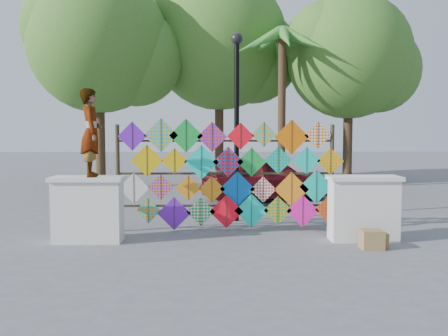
{
  "coord_description": "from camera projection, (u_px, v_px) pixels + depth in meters",
  "views": [
    {
      "loc": [
        -0.26,
        -9.87,
        2.18
      ],
      "look_at": [
        -0.03,
        0.6,
        1.38
      ],
      "focal_mm": 40.0,
      "sensor_mm": 36.0,
      "label": 1
    }
  ],
  "objects": [
    {
      "name": "tree_west",
      "position": [
        101.0,
        44.0,
        18.5
      ],
      "size": [
        5.85,
        5.2,
        8.01
      ],
      "color": "#4C3520",
      "rests_on": "ground"
    },
    {
      "name": "kite_rack",
      "position": [
        230.0,
        175.0,
        10.64
      ],
      "size": [
        4.88,
        0.24,
        2.43
      ],
      "color": "#322B1B",
      "rests_on": "ground"
    },
    {
      "name": "parapet_left",
      "position": [
        88.0,
        209.0,
        9.7
      ],
      "size": [
        1.4,
        0.65,
        1.28
      ],
      "color": "white",
      "rests_on": "ground"
    },
    {
      "name": "lamppost",
      "position": [
        237.0,
        108.0,
        11.8
      ],
      "size": [
        0.28,
        0.28,
        4.46
      ],
      "color": "black",
      "rests_on": "ground"
    },
    {
      "name": "palm_tree",
      "position": [
        282.0,
        52.0,
        17.65
      ],
      "size": [
        3.62,
        3.62,
        5.83
      ],
      "color": "#4C3520",
      "rests_on": "ground"
    },
    {
      "name": "parapet_right",
      "position": [
        363.0,
        208.0,
        9.82
      ],
      "size": [
        1.4,
        0.65,
        1.28
      ],
      "color": "white",
      "rests_on": "ground"
    },
    {
      "name": "sedan",
      "position": [
        267.0,
        178.0,
        15.43
      ],
      "size": [
        4.37,
        2.91,
        1.38
      ],
      "primitive_type": "imported",
      "rotation": [
        0.0,
        0.0,
        1.91
      ],
      "color": "maroon",
      "rests_on": "ground"
    },
    {
      "name": "cardboard_box_near",
      "position": [
        372.0,
        239.0,
        9.15
      ],
      "size": [
        0.39,
        0.35,
        0.35
      ],
      "primitive_type": "cube",
      "color": "olive",
      "rests_on": "ground"
    },
    {
      "name": "vendor_woman",
      "position": [
        91.0,
        133.0,
        9.59
      ],
      "size": [
        0.53,
        0.69,
        1.7
      ],
      "primitive_type": "imported",
      "rotation": [
        0.0,
        0.0,
        1.79
      ],
      "color": "#99999E",
      "rests_on": "parapet_left"
    },
    {
      "name": "cardboard_box_far",
      "position": [
        378.0,
        240.0,
        9.27
      ],
      "size": [
        0.33,
        0.3,
        0.27
      ],
      "primitive_type": "cube",
      "color": "olive",
      "rests_on": "ground"
    },
    {
      "name": "tree_east",
      "position": [
        351.0,
        57.0,
        19.24
      ],
      "size": [
        5.4,
        4.8,
        7.42
      ],
      "color": "#4C3520",
      "rests_on": "ground"
    },
    {
      "name": "tree_mid",
      "position": [
        222.0,
        43.0,
        20.57
      ],
      "size": [
        6.3,
        5.6,
        8.61
      ],
      "color": "#4C3520",
      "rests_on": "ground"
    },
    {
      "name": "ground",
      "position": [
        226.0,
        239.0,
        10.01
      ],
      "size": [
        80.0,
        80.0,
        0.0
      ],
      "primitive_type": "plane",
      "color": "slate",
      "rests_on": "ground"
    }
  ]
}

